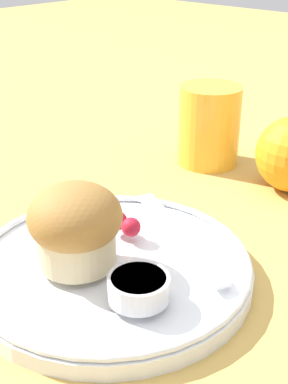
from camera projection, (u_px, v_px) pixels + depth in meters
name	position (u px, v px, depth m)	size (l,w,h in m)	color
ground_plane	(112.00, 277.00, 0.45)	(3.00, 3.00, 0.00)	tan
plate	(117.00, 267.00, 0.45)	(0.24, 0.24, 0.02)	white
muffin	(75.00, 225.00, 0.42)	(0.08, 0.08, 0.07)	beige
cream_ramekin	(139.00, 286.00, 0.39)	(0.05, 0.05, 0.02)	silver
berry_pair	(124.00, 224.00, 0.48)	(0.03, 0.02, 0.02)	#B7192D
butter_knife	(179.00, 235.00, 0.47)	(0.15, 0.08, 0.00)	silver
juice_glass	(209.00, 125.00, 0.65)	(0.08, 0.08, 0.10)	gold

